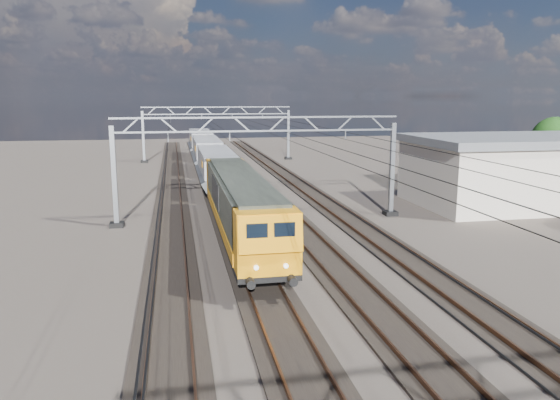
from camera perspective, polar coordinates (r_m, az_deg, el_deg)
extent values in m
plane|color=#2C2621|center=(33.74, -1.04, -3.67)|extent=(160.00, 160.00, 0.00)
cube|color=black|center=(33.26, -11.30, -3.99)|extent=(2.60, 140.00, 0.12)
cube|color=#523321|center=(33.24, -12.56, -3.77)|extent=(0.08, 140.00, 0.16)
cube|color=#523321|center=(33.22, -10.07, -3.68)|extent=(0.08, 140.00, 0.16)
cube|color=black|center=(33.45, -4.43, -3.72)|extent=(2.60, 140.00, 0.12)
cube|color=#523321|center=(33.34, -5.66, -3.51)|extent=(0.08, 140.00, 0.16)
cube|color=#523321|center=(33.50, -3.20, -3.40)|extent=(0.08, 140.00, 0.16)
cube|color=black|center=(34.12, 2.27, -3.41)|extent=(2.60, 140.00, 0.12)
cube|color=#523321|center=(33.92, 1.09, -3.21)|extent=(0.08, 140.00, 0.16)
cube|color=#523321|center=(34.25, 3.45, -3.09)|extent=(0.08, 140.00, 0.16)
cube|color=black|center=(35.23, 8.63, -3.07)|extent=(2.60, 140.00, 0.12)
cube|color=#523321|center=(34.96, 7.52, -2.88)|extent=(0.08, 140.00, 0.16)
cube|color=#523321|center=(35.43, 9.74, -2.76)|extent=(0.08, 140.00, 0.16)
cube|color=gray|center=(36.76, -16.94, 2.31)|extent=(0.30, 0.30, 6.60)
cube|color=gray|center=(39.55, 11.62, 3.12)|extent=(0.30, 0.30, 6.60)
cube|color=black|center=(37.33, -16.67, -2.48)|extent=(0.90, 0.90, 0.30)
cube|color=black|center=(40.08, 11.45, -1.34)|extent=(0.90, 0.90, 0.30)
cube|color=gray|center=(36.65, -2.17, 8.63)|extent=(19.30, 0.18, 0.12)
cube|color=gray|center=(36.69, -2.16, 7.23)|extent=(19.30, 0.18, 0.12)
cube|color=gray|center=(36.34, -15.35, 7.53)|extent=(1.03, 0.10, 0.94)
cube|color=gray|center=(36.24, -11.57, 7.69)|extent=(1.03, 0.10, 0.94)
cube|color=gray|center=(36.29, -7.78, 7.81)|extent=(1.03, 0.10, 0.94)
cube|color=gray|center=(36.50, -4.03, 7.90)|extent=(1.03, 0.10, 0.94)
cube|color=gray|center=(36.87, -0.33, 7.95)|extent=(1.03, 0.10, 0.94)
cube|color=gray|center=(37.38, 3.29, 7.97)|extent=(1.03, 0.10, 0.94)
cube|color=gray|center=(38.03, 6.79, 7.96)|extent=(1.03, 0.10, 0.94)
cube|color=gray|center=(38.82, 10.17, 7.93)|extent=(1.03, 0.10, 0.94)
cube|color=gray|center=(36.29, -11.62, 6.46)|extent=(0.06, 0.06, 0.65)
cube|color=gray|center=(36.46, -5.29, 6.66)|extent=(0.06, 0.06, 0.65)
cube|color=gray|center=(37.07, 0.92, 6.77)|extent=(0.06, 0.06, 0.65)
cube|color=gray|center=(38.09, 6.86, 6.80)|extent=(0.06, 0.06, 0.65)
cube|color=gray|center=(72.48, -14.10, 6.41)|extent=(0.30, 0.30, 6.60)
cube|color=gray|center=(73.93, 0.87, 6.81)|extent=(0.30, 0.30, 6.60)
cube|color=black|center=(72.77, -13.98, 3.93)|extent=(0.90, 0.90, 0.30)
cube|color=black|center=(74.22, 0.86, 4.38)|extent=(0.90, 0.90, 0.30)
cube|color=gray|center=(72.42, -6.61, 9.63)|extent=(19.30, 0.18, 0.12)
cube|color=gray|center=(72.44, -6.59, 8.91)|extent=(19.30, 0.18, 0.12)
cube|color=gray|center=(72.26, -13.27, 9.05)|extent=(1.03, 0.10, 0.94)
cube|color=gray|center=(72.21, -11.36, 9.13)|extent=(1.03, 0.10, 0.94)
cube|color=gray|center=(72.24, -9.45, 9.19)|extent=(1.03, 0.10, 0.94)
cube|color=gray|center=(72.35, -7.55, 9.25)|extent=(1.03, 0.10, 0.94)
cube|color=gray|center=(72.53, -5.65, 9.29)|extent=(1.03, 0.10, 0.94)
cube|color=gray|center=(72.79, -3.77, 9.32)|extent=(1.03, 0.10, 0.94)
cube|color=gray|center=(73.13, -1.90, 9.35)|extent=(1.03, 0.10, 0.94)
cube|color=gray|center=(73.54, -0.04, 9.36)|extent=(1.03, 0.10, 0.94)
cube|color=gray|center=(72.24, -11.39, 8.51)|extent=(0.06, 0.06, 0.65)
cube|color=gray|center=(72.33, -8.18, 8.62)|extent=(0.06, 0.06, 0.65)
cube|color=gray|center=(72.64, -5.00, 8.69)|extent=(0.06, 0.06, 0.65)
cube|color=gray|center=(73.16, -1.84, 8.74)|extent=(0.06, 0.06, 0.65)
cylinder|color=black|center=(40.30, -11.56, 6.41)|extent=(0.03, 140.00, 0.03)
cylinder|color=black|center=(40.26, -11.59, 7.12)|extent=(0.03, 140.00, 0.03)
cylinder|color=black|center=(40.46, -5.85, 6.59)|extent=(0.03, 140.00, 0.03)
cylinder|color=black|center=(40.42, -5.86, 7.29)|extent=(0.03, 140.00, 0.03)
cylinder|color=black|center=(41.01, -0.24, 6.70)|extent=(0.03, 140.00, 0.03)
cylinder|color=black|center=(40.98, -0.24, 7.40)|extent=(0.03, 140.00, 0.03)
cylinder|color=black|center=(41.93, 5.18, 6.74)|extent=(0.03, 140.00, 0.03)
cylinder|color=black|center=(41.90, 5.19, 7.43)|extent=(0.03, 140.00, 0.03)
cube|color=black|center=(25.63, -2.38, -6.64)|extent=(2.20, 3.60, 0.60)
cube|color=black|center=(38.14, -5.31, -0.87)|extent=(2.20, 3.60, 0.60)
cube|color=black|center=(31.75, -4.14, -2.52)|extent=(2.65, 20.00, 0.25)
cube|color=black|center=(31.84, -4.13, -3.19)|extent=(2.20, 4.50, 0.75)
cube|color=#252922|center=(31.45, -4.18, 0.00)|extent=(2.65, 17.00, 2.60)
cube|color=orange|center=(31.53, -6.58, -1.87)|extent=(0.04, 17.00, 0.60)
cube|color=orange|center=(31.84, -1.75, -1.68)|extent=(0.04, 17.00, 0.60)
cube|color=black|center=(32.25, -6.79, 0.85)|extent=(0.05, 5.00, 1.40)
cube|color=black|center=(32.55, -2.03, 1.01)|extent=(0.05, 5.00, 1.40)
cube|color=#252922|center=(31.23, -4.21, 2.47)|extent=(2.25, 18.00, 0.15)
cube|color=orange|center=(22.66, -1.42, -4.23)|extent=(2.65, 1.80, 2.60)
cube|color=orange|center=(21.63, -1.01, -3.59)|extent=(2.60, 0.46, 1.52)
cube|color=black|center=(21.43, -2.42, -3.46)|extent=(0.85, 0.08, 0.75)
cube|color=black|center=(21.61, 0.47, -3.33)|extent=(0.85, 0.08, 0.75)
cylinder|color=black|center=(21.82, -3.10, -8.69)|extent=(0.36, 0.50, 0.36)
cylinder|color=black|center=(22.10, 1.31, -8.42)|extent=(0.36, 0.50, 0.36)
cylinder|color=white|center=(21.76, -2.50, -7.08)|extent=(0.20, 0.08, 0.20)
cylinder|color=white|center=(21.96, 0.62, -6.90)|extent=(0.20, 0.08, 0.20)
cube|color=orange|center=(40.38, -5.72, 2.37)|extent=(2.65, 1.80, 2.60)
cube|color=orange|center=(41.25, -5.86, 3.25)|extent=(2.60, 0.46, 1.52)
cube|color=black|center=(41.29, -6.63, 3.38)|extent=(0.85, 0.08, 0.75)
cube|color=black|center=(41.39, -5.11, 3.42)|extent=(0.85, 0.08, 0.75)
cylinder|color=black|center=(41.72, -7.00, 0.67)|extent=(0.36, 0.50, 0.36)
cylinder|color=black|center=(41.87, -4.68, 0.75)|extent=(0.36, 0.50, 0.36)
cylinder|color=white|center=(41.54, -6.66, 1.47)|extent=(0.20, 0.08, 0.20)
cylinder|color=white|center=(41.64, -5.02, 1.52)|extent=(0.20, 0.08, 0.20)
cube|color=black|center=(44.71, -6.16, 0.80)|extent=(2.20, 2.60, 0.55)
cube|color=black|center=(53.57, -6.99, 2.44)|extent=(2.20, 2.60, 0.55)
cube|color=black|center=(49.08, -6.62, 2.11)|extent=(2.40, 13.00, 0.20)
cube|color=gray|center=(48.85, -6.67, 4.10)|extent=(2.80, 12.00, 1.80)
cube|color=#424549|center=(48.95, -7.74, 2.61)|extent=(1.48, 12.00, 1.36)
cube|color=#424549|center=(49.09, -5.53, 2.69)|extent=(1.48, 12.00, 1.36)
cube|color=orange|center=(45.78, -8.15, 3.75)|extent=(0.04, 1.20, 0.50)
cube|color=black|center=(58.71, -7.35, 3.16)|extent=(2.20, 2.60, 0.55)
cube|color=black|center=(67.63, -7.85, 4.14)|extent=(2.20, 2.60, 0.55)
cube|color=black|center=(63.12, -7.62, 4.01)|extent=(2.40, 13.00, 0.20)
cube|color=gray|center=(62.95, -7.66, 5.56)|extent=(2.80, 12.00, 1.80)
cube|color=#424549|center=(63.02, -8.50, 4.40)|extent=(1.48, 12.00, 1.36)
cube|color=#424549|center=(63.13, -6.77, 4.46)|extent=(1.48, 12.00, 1.36)
cube|color=orange|center=(59.89, -8.86, 5.36)|extent=(0.04, 1.20, 0.50)
cube|color=black|center=(72.79, -8.08, 4.60)|extent=(2.20, 2.60, 0.55)
cube|color=black|center=(81.73, -8.41, 5.26)|extent=(2.20, 2.60, 0.55)
cube|color=black|center=(77.23, -8.26, 5.21)|extent=(2.40, 13.00, 0.20)
cube|color=gray|center=(77.08, -8.30, 6.49)|extent=(2.80, 12.00, 1.80)
cube|color=#424549|center=(77.14, -8.98, 5.54)|extent=(1.48, 12.00, 1.36)
cube|color=#424549|center=(77.23, -7.57, 5.58)|extent=(1.48, 12.00, 1.36)
cube|color=orange|center=(74.03, -9.29, 6.36)|extent=(0.04, 1.20, 0.50)
cube|color=beige|center=(47.51, 24.72, 2.51)|extent=(18.00, 10.00, 4.80)
cube|color=slate|center=(47.24, 24.97, 5.75)|extent=(18.60, 10.60, 0.60)
cylinder|color=#382119|center=(58.72, 26.51, 2.93)|extent=(0.70, 0.70, 3.11)
sphere|color=#16340E|center=(58.46, 26.74, 5.64)|extent=(4.35, 4.35, 4.35)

